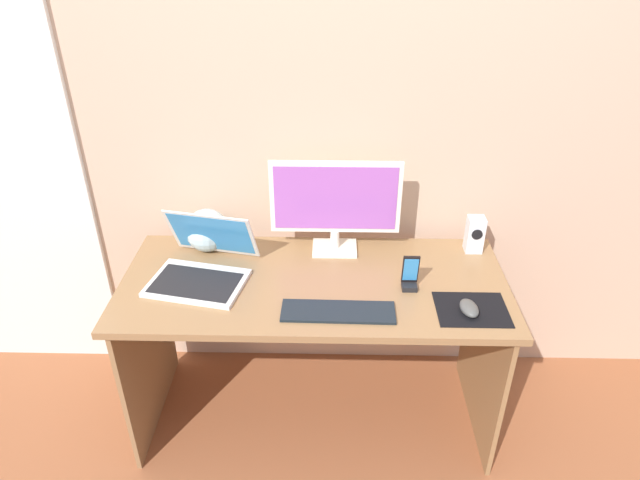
{
  "coord_description": "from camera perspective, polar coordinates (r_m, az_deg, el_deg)",
  "views": [
    {
      "loc": [
        0.06,
        -1.75,
        1.93
      ],
      "look_at": [
        0.02,
        -0.02,
        0.9
      ],
      "focal_mm": 31.65,
      "sensor_mm": 36.0,
      "label": 1
    }
  ],
  "objects": [
    {
      "name": "ground_plane",
      "position": [
        2.6,
        -0.53,
        -17.07
      ],
      "size": [
        8.0,
        8.0,
        0.0
      ],
      "primitive_type": "plane",
      "color": "#945533"
    },
    {
      "name": "wall_back",
      "position": [
        2.25,
        -0.36,
        13.2
      ],
      "size": [
        6.0,
        0.04,
        2.5
      ],
      "primitive_type": "cube",
      "color": "#C7A88E",
      "rests_on": "ground_plane"
    },
    {
      "name": "desk",
      "position": [
        2.22,
        -0.6,
        -7.15
      ],
      "size": [
        1.46,
        0.65,
        0.71
      ],
      "color": "olive",
      "rests_on": "ground_plane"
    },
    {
      "name": "monitor",
      "position": [
        2.21,
        1.56,
        3.76
      ],
      "size": [
        0.51,
        0.14,
        0.39
      ],
      "color": "white",
      "rests_on": "desk"
    },
    {
      "name": "speaker_right",
      "position": [
        2.36,
        15.37,
        0.56
      ],
      "size": [
        0.07,
        0.07,
        0.15
      ],
      "color": "white",
      "rests_on": "desk"
    },
    {
      "name": "laptop",
      "position": [
        2.17,
        -11.83,
        -2.58
      ],
      "size": [
        0.41,
        0.41,
        0.23
      ],
      "color": "silver",
      "rests_on": "desk"
    },
    {
      "name": "fishbowl",
      "position": [
        2.33,
        -11.34,
        0.97
      ],
      "size": [
        0.18,
        0.18,
        0.18
      ],
      "primitive_type": "sphere",
      "color": "silver",
      "rests_on": "desk"
    },
    {
      "name": "keyboard_external",
      "position": [
        1.97,
        1.84,
        -7.24
      ],
      "size": [
        0.4,
        0.13,
        0.01
      ],
      "primitive_type": "cube",
      "rotation": [
        0.0,
        0.0,
        -0.01
      ],
      "color": "black",
      "rests_on": "desk"
    },
    {
      "name": "mousepad",
      "position": [
        2.06,
        15.08,
        -6.78
      ],
      "size": [
        0.25,
        0.2,
        0.0
      ],
      "primitive_type": "cube",
      "color": "black",
      "rests_on": "desk"
    },
    {
      "name": "mouse",
      "position": [
        2.03,
        14.84,
        -6.68
      ],
      "size": [
        0.07,
        0.11,
        0.04
      ],
      "primitive_type": "ellipsoid",
      "rotation": [
        0.0,
        0.0,
        0.14
      ],
      "color": "#494B49",
      "rests_on": "mousepad"
    },
    {
      "name": "phone_in_dock",
      "position": [
        2.09,
        9.08,
        -3.7
      ],
      "size": [
        0.06,
        0.05,
        0.14
      ],
      "color": "black",
      "rests_on": "desk"
    }
  ]
}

